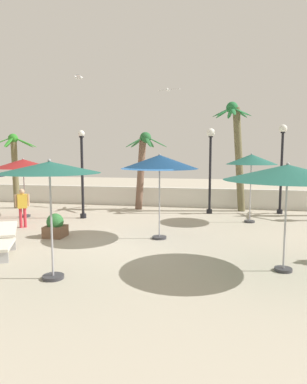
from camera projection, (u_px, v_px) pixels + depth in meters
name	position (u px, v px, depth m)	size (l,w,h in m)	color
ground_plane	(137.00, 243.00, 11.70)	(56.00, 56.00, 0.00)	#B2A893
boundary_wall	(172.00, 197.00, 19.52)	(25.20, 0.30, 1.04)	silver
patio_umbrella_0	(160.00, 162.00, 12.03)	(2.67, 2.67, 2.97)	#333338
patio_umbrella_1	(23.00, 164.00, 16.18)	(2.67, 2.67, 2.74)	#333338
patio_umbrella_3	(251.00, 160.00, 14.86)	(2.15, 2.15, 2.97)	#333338
patio_umbrella_4	(287.00, 173.00, 8.71)	(3.16, 3.16, 2.78)	#333338
patio_umbrella_5	(50.00, 169.00, 8.17)	(2.38, 2.38, 2.88)	#333338
palm_tree_0	(237.00, 145.00, 17.72)	(1.97, 1.98, 5.52)	brown
palm_tree_1	(142.00, 162.00, 18.29)	(2.19, 2.27, 4.04)	brown
palm_tree_3	(15.00, 162.00, 18.71)	(2.34, 2.49, 3.97)	brown
lamp_post_0	(82.00, 171.00, 15.89)	(0.30, 0.30, 3.98)	black
lamp_post_1	(282.00, 158.00, 16.96)	(0.38, 0.38, 4.32)	black
lamp_post_2	(210.00, 158.00, 17.06)	(0.41, 0.41, 4.15)	black
lounge_chair_0	(3.00, 241.00, 10.40)	(1.26, 1.93, 0.83)	#B7B7BC
guest_0	(22.00, 204.00, 14.03)	(0.47, 0.41, 1.56)	#D8333F
seagull_0	(79.00, 77.00, 14.81)	(0.42, 1.00, 0.14)	white
seagull_1	(168.00, 90.00, 18.71)	(1.31, 0.52, 0.14)	white
planter	(55.00, 226.00, 12.54)	(0.70, 0.70, 0.85)	brown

